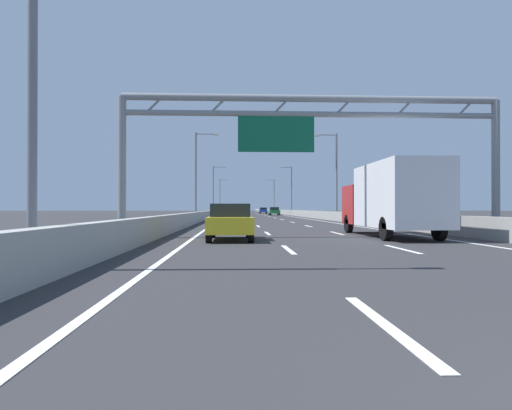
# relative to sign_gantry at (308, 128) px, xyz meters

# --- Properties ---
(ground_plane) EXTENTS (260.00, 260.00, 0.00)m
(ground_plane) POSITION_rel_sign_gantry_xyz_m (0.21, 81.54, -4.87)
(ground_plane) COLOR #2D2D30
(lane_dash_left_0) EXTENTS (0.16, 3.00, 0.01)m
(lane_dash_left_0) POSITION_rel_sign_gantry_xyz_m (-1.59, -14.96, -4.87)
(lane_dash_left_0) COLOR white
(lane_dash_left_0) RESTS_ON ground_plane
(lane_dash_left_1) EXTENTS (0.16, 3.00, 0.01)m
(lane_dash_left_1) POSITION_rel_sign_gantry_xyz_m (-1.59, -5.96, -4.87)
(lane_dash_left_1) COLOR white
(lane_dash_left_1) RESTS_ON ground_plane
(lane_dash_left_2) EXTENTS (0.16, 3.00, 0.01)m
(lane_dash_left_2) POSITION_rel_sign_gantry_xyz_m (-1.59, 3.04, -4.87)
(lane_dash_left_2) COLOR white
(lane_dash_left_2) RESTS_ON ground_plane
(lane_dash_left_3) EXTENTS (0.16, 3.00, 0.01)m
(lane_dash_left_3) POSITION_rel_sign_gantry_xyz_m (-1.59, 12.04, -4.87)
(lane_dash_left_3) COLOR white
(lane_dash_left_3) RESTS_ON ground_plane
(lane_dash_left_4) EXTENTS (0.16, 3.00, 0.01)m
(lane_dash_left_4) POSITION_rel_sign_gantry_xyz_m (-1.59, 21.04, -4.87)
(lane_dash_left_4) COLOR white
(lane_dash_left_4) RESTS_ON ground_plane
(lane_dash_left_5) EXTENTS (0.16, 3.00, 0.01)m
(lane_dash_left_5) POSITION_rel_sign_gantry_xyz_m (-1.59, 30.04, -4.87)
(lane_dash_left_5) COLOR white
(lane_dash_left_5) RESTS_ON ground_plane
(lane_dash_left_6) EXTENTS (0.16, 3.00, 0.01)m
(lane_dash_left_6) POSITION_rel_sign_gantry_xyz_m (-1.59, 39.04, -4.87)
(lane_dash_left_6) COLOR white
(lane_dash_left_6) RESTS_ON ground_plane
(lane_dash_left_7) EXTENTS (0.16, 3.00, 0.01)m
(lane_dash_left_7) POSITION_rel_sign_gantry_xyz_m (-1.59, 48.04, -4.87)
(lane_dash_left_7) COLOR white
(lane_dash_left_7) RESTS_ON ground_plane
(lane_dash_left_8) EXTENTS (0.16, 3.00, 0.01)m
(lane_dash_left_8) POSITION_rel_sign_gantry_xyz_m (-1.59, 57.04, -4.87)
(lane_dash_left_8) COLOR white
(lane_dash_left_8) RESTS_ON ground_plane
(lane_dash_left_9) EXTENTS (0.16, 3.00, 0.01)m
(lane_dash_left_9) POSITION_rel_sign_gantry_xyz_m (-1.59, 66.04, -4.87)
(lane_dash_left_9) COLOR white
(lane_dash_left_9) RESTS_ON ground_plane
(lane_dash_left_10) EXTENTS (0.16, 3.00, 0.01)m
(lane_dash_left_10) POSITION_rel_sign_gantry_xyz_m (-1.59, 75.04, -4.87)
(lane_dash_left_10) COLOR white
(lane_dash_left_10) RESTS_ON ground_plane
(lane_dash_left_11) EXTENTS (0.16, 3.00, 0.01)m
(lane_dash_left_11) POSITION_rel_sign_gantry_xyz_m (-1.59, 84.04, -4.87)
(lane_dash_left_11) COLOR white
(lane_dash_left_11) RESTS_ON ground_plane
(lane_dash_left_12) EXTENTS (0.16, 3.00, 0.01)m
(lane_dash_left_12) POSITION_rel_sign_gantry_xyz_m (-1.59, 93.04, -4.87)
(lane_dash_left_12) COLOR white
(lane_dash_left_12) RESTS_ON ground_plane
(lane_dash_left_13) EXTENTS (0.16, 3.00, 0.01)m
(lane_dash_left_13) POSITION_rel_sign_gantry_xyz_m (-1.59, 102.04, -4.87)
(lane_dash_left_13) COLOR white
(lane_dash_left_13) RESTS_ON ground_plane
(lane_dash_left_14) EXTENTS (0.16, 3.00, 0.01)m
(lane_dash_left_14) POSITION_rel_sign_gantry_xyz_m (-1.59, 111.04, -4.87)
(lane_dash_left_14) COLOR white
(lane_dash_left_14) RESTS_ON ground_plane
(lane_dash_left_15) EXTENTS (0.16, 3.00, 0.01)m
(lane_dash_left_15) POSITION_rel_sign_gantry_xyz_m (-1.59, 120.04, -4.87)
(lane_dash_left_15) COLOR white
(lane_dash_left_15) RESTS_ON ground_plane
(lane_dash_left_16) EXTENTS (0.16, 3.00, 0.01)m
(lane_dash_left_16) POSITION_rel_sign_gantry_xyz_m (-1.59, 129.04, -4.87)
(lane_dash_left_16) COLOR white
(lane_dash_left_16) RESTS_ON ground_plane
(lane_dash_left_17) EXTENTS (0.16, 3.00, 0.01)m
(lane_dash_left_17) POSITION_rel_sign_gantry_xyz_m (-1.59, 138.04, -4.87)
(lane_dash_left_17) COLOR white
(lane_dash_left_17) RESTS_ON ground_plane
(lane_dash_right_1) EXTENTS (0.16, 3.00, 0.01)m
(lane_dash_right_1) POSITION_rel_sign_gantry_xyz_m (2.01, -5.96, -4.87)
(lane_dash_right_1) COLOR white
(lane_dash_right_1) RESTS_ON ground_plane
(lane_dash_right_2) EXTENTS (0.16, 3.00, 0.01)m
(lane_dash_right_2) POSITION_rel_sign_gantry_xyz_m (2.01, 3.04, -4.87)
(lane_dash_right_2) COLOR white
(lane_dash_right_2) RESTS_ON ground_plane
(lane_dash_right_3) EXTENTS (0.16, 3.00, 0.01)m
(lane_dash_right_3) POSITION_rel_sign_gantry_xyz_m (2.01, 12.04, -4.87)
(lane_dash_right_3) COLOR white
(lane_dash_right_3) RESTS_ON ground_plane
(lane_dash_right_4) EXTENTS (0.16, 3.00, 0.01)m
(lane_dash_right_4) POSITION_rel_sign_gantry_xyz_m (2.01, 21.04, -4.87)
(lane_dash_right_4) COLOR white
(lane_dash_right_4) RESTS_ON ground_plane
(lane_dash_right_5) EXTENTS (0.16, 3.00, 0.01)m
(lane_dash_right_5) POSITION_rel_sign_gantry_xyz_m (2.01, 30.04, -4.87)
(lane_dash_right_5) COLOR white
(lane_dash_right_5) RESTS_ON ground_plane
(lane_dash_right_6) EXTENTS (0.16, 3.00, 0.01)m
(lane_dash_right_6) POSITION_rel_sign_gantry_xyz_m (2.01, 39.04, -4.87)
(lane_dash_right_6) COLOR white
(lane_dash_right_6) RESTS_ON ground_plane
(lane_dash_right_7) EXTENTS (0.16, 3.00, 0.01)m
(lane_dash_right_7) POSITION_rel_sign_gantry_xyz_m (2.01, 48.04, -4.87)
(lane_dash_right_7) COLOR white
(lane_dash_right_7) RESTS_ON ground_plane
(lane_dash_right_8) EXTENTS (0.16, 3.00, 0.01)m
(lane_dash_right_8) POSITION_rel_sign_gantry_xyz_m (2.01, 57.04, -4.87)
(lane_dash_right_8) COLOR white
(lane_dash_right_8) RESTS_ON ground_plane
(lane_dash_right_9) EXTENTS (0.16, 3.00, 0.01)m
(lane_dash_right_9) POSITION_rel_sign_gantry_xyz_m (2.01, 66.04, -4.87)
(lane_dash_right_9) COLOR white
(lane_dash_right_9) RESTS_ON ground_plane
(lane_dash_right_10) EXTENTS (0.16, 3.00, 0.01)m
(lane_dash_right_10) POSITION_rel_sign_gantry_xyz_m (2.01, 75.04, -4.87)
(lane_dash_right_10) COLOR white
(lane_dash_right_10) RESTS_ON ground_plane
(lane_dash_right_11) EXTENTS (0.16, 3.00, 0.01)m
(lane_dash_right_11) POSITION_rel_sign_gantry_xyz_m (2.01, 84.04, -4.87)
(lane_dash_right_11) COLOR white
(lane_dash_right_11) RESTS_ON ground_plane
(lane_dash_right_12) EXTENTS (0.16, 3.00, 0.01)m
(lane_dash_right_12) POSITION_rel_sign_gantry_xyz_m (2.01, 93.04, -4.87)
(lane_dash_right_12) COLOR white
(lane_dash_right_12) RESTS_ON ground_plane
(lane_dash_right_13) EXTENTS (0.16, 3.00, 0.01)m
(lane_dash_right_13) POSITION_rel_sign_gantry_xyz_m (2.01, 102.04, -4.87)
(lane_dash_right_13) COLOR white
(lane_dash_right_13) RESTS_ON ground_plane
(lane_dash_right_14) EXTENTS (0.16, 3.00, 0.01)m
(lane_dash_right_14) POSITION_rel_sign_gantry_xyz_m (2.01, 111.04, -4.87)
(lane_dash_right_14) COLOR white
(lane_dash_right_14) RESTS_ON ground_plane
(lane_dash_right_15) EXTENTS (0.16, 3.00, 0.01)m
(lane_dash_right_15) POSITION_rel_sign_gantry_xyz_m (2.01, 120.04, -4.87)
(lane_dash_right_15) COLOR white
(lane_dash_right_15) RESTS_ON ground_plane
(lane_dash_right_16) EXTENTS (0.16, 3.00, 0.01)m
(lane_dash_right_16) POSITION_rel_sign_gantry_xyz_m (2.01, 129.04, -4.87)
(lane_dash_right_16) COLOR white
(lane_dash_right_16) RESTS_ON ground_plane
(lane_dash_right_17) EXTENTS (0.16, 3.00, 0.01)m
(lane_dash_right_17) POSITION_rel_sign_gantry_xyz_m (2.01, 138.04, -4.87)
(lane_dash_right_17) COLOR white
(lane_dash_right_17) RESTS_ON ground_plane
(edge_line_left) EXTENTS (0.16, 176.00, 0.01)m
(edge_line_left) POSITION_rel_sign_gantry_xyz_m (-5.04, 69.54, -4.87)
(edge_line_left) COLOR white
(edge_line_left) RESTS_ON ground_plane
(edge_line_right) EXTENTS (0.16, 176.00, 0.01)m
(edge_line_right) POSITION_rel_sign_gantry_xyz_m (5.46, 69.54, -4.87)
(edge_line_right) COLOR white
(edge_line_right) RESTS_ON ground_plane
(barrier_left) EXTENTS (0.45, 220.00, 0.95)m
(barrier_left) POSITION_rel_sign_gantry_xyz_m (-6.69, 91.54, -4.40)
(barrier_left) COLOR #9E9E99
(barrier_left) RESTS_ON ground_plane
(barrier_right) EXTENTS (0.45, 220.00, 0.95)m
(barrier_right) POSITION_rel_sign_gantry_xyz_m (7.11, 91.54, -4.40)
(barrier_right) COLOR #9E9E99
(barrier_right) RESTS_ON ground_plane
(sign_gantry) EXTENTS (17.18, 0.36, 6.36)m
(sign_gantry) POSITION_rel_sign_gantry_xyz_m (0.00, 0.00, 0.00)
(sign_gantry) COLOR gray
(sign_gantry) RESTS_ON ground_plane
(streetlamp_left_near) EXTENTS (2.58, 0.28, 9.50)m
(streetlamp_left_near) POSITION_rel_sign_gantry_xyz_m (-7.26, -10.29, 0.52)
(streetlamp_left_near) COLOR slate
(streetlamp_left_near) RESTS_ON ground_plane
(streetlamp_left_mid) EXTENTS (2.58, 0.28, 9.50)m
(streetlamp_left_mid) POSITION_rel_sign_gantry_xyz_m (-7.26, 28.84, 0.52)
(streetlamp_left_mid) COLOR slate
(streetlamp_left_mid) RESTS_ON ground_plane
(streetlamp_right_mid) EXTENTS (2.58, 0.28, 9.50)m
(streetlamp_right_mid) POSITION_rel_sign_gantry_xyz_m (7.67, 28.84, 0.52)
(streetlamp_right_mid) COLOR slate
(streetlamp_right_mid) RESTS_ON ground_plane
(streetlamp_left_far) EXTENTS (2.58, 0.28, 9.50)m
(streetlamp_left_far) POSITION_rel_sign_gantry_xyz_m (-7.26, 67.97, 0.52)
(streetlamp_left_far) COLOR slate
(streetlamp_left_far) RESTS_ON ground_plane
(streetlamp_right_far) EXTENTS (2.58, 0.28, 9.50)m
(streetlamp_right_far) POSITION_rel_sign_gantry_xyz_m (7.67, 67.97, 0.52)
(streetlamp_right_far) COLOR slate
(streetlamp_right_far) RESTS_ON ground_plane
(streetlamp_left_distant) EXTENTS (2.58, 0.28, 9.50)m
(streetlamp_left_distant) POSITION_rel_sign_gantry_xyz_m (-7.26, 107.10, 0.52)
(streetlamp_left_distant) COLOR slate
(streetlamp_left_distant) RESTS_ON ground_plane
(streetlamp_right_distant) EXTENTS (2.58, 0.28, 9.50)m
(streetlamp_right_distant) POSITION_rel_sign_gantry_xyz_m (7.67, 107.10, 0.52)
(streetlamp_right_distant) COLOR slate
(streetlamp_right_distant) RESTS_ON ground_plane
(orange_car) EXTENTS (1.70, 4.24, 1.42)m
(orange_car) POSITION_rel_sign_gantry_xyz_m (0.29, 110.03, -4.13)
(orange_car) COLOR orange
(orange_car) RESTS_ON ground_plane
(green_car) EXTENTS (1.80, 4.19, 1.49)m
(green_car) POSITION_rel_sign_gantry_xyz_m (3.98, 62.13, -4.11)
(green_car) COLOR #1E7A38
(green_car) RESTS_ON ground_plane
(yellow_car) EXTENTS (1.79, 4.12, 1.48)m
(yellow_car) POSITION_rel_sign_gantry_xyz_m (-3.44, -1.55, -4.13)
(yellow_car) COLOR yellow
(yellow_car) RESTS_ON ground_plane
(blue_car) EXTENTS (1.86, 4.68, 1.45)m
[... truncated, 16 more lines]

